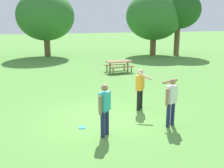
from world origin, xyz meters
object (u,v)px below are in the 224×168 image
object	(u,v)px
frisbee	(82,127)
tree_far_right	(154,16)
tree_slender_mid	(179,10)
person_bystander	(171,99)
picnic_table_near	(119,64)
person_catcher	(140,86)
person_thrower	(105,107)
tree_broad_center	(46,16)

from	to	relation	value
frisbee	tree_far_right	distance (m)	19.50
tree_far_right	tree_slender_mid	distance (m)	2.41
person_bystander	tree_far_right	bearing A→B (deg)	66.29
picnic_table_near	tree_far_right	xyz separation A→B (m)	(6.06, 7.43, 3.24)
tree_slender_mid	person_bystander	bearing A→B (deg)	-120.91
picnic_table_near	frisbee	bearing A→B (deg)	-115.76
picnic_table_near	person_catcher	bearing A→B (deg)	-102.32
person_catcher	person_bystander	size ratio (longest dim) A/B	1.00
frisbee	person_thrower	bearing A→B (deg)	-54.87
frisbee	picnic_table_near	world-z (taller)	picnic_table_near
person_thrower	tree_broad_center	world-z (taller)	tree_broad_center
picnic_table_near	tree_slender_mid	world-z (taller)	tree_slender_mid
person_catcher	person_thrower	bearing A→B (deg)	-135.86
tree_slender_mid	person_catcher	bearing A→B (deg)	-124.92
tree_broad_center	tree_far_right	bearing A→B (deg)	-11.04
tree_broad_center	tree_far_right	distance (m)	10.39
tree_broad_center	picnic_table_near	bearing A→B (deg)	-66.29
person_thrower	tree_broad_center	distance (m)	19.15
person_thrower	frisbee	distance (m)	1.35
frisbee	tree_slender_mid	xyz separation A→B (m)	(12.48, 15.36, 4.34)
person_thrower	tree_slender_mid	xyz separation A→B (m)	(11.92, 16.16, 3.41)
person_catcher	picnic_table_near	world-z (taller)	person_catcher
person_bystander	frisbee	xyz separation A→B (m)	(-2.87, 0.69, -0.95)
person_catcher	picnic_table_near	bearing A→B (deg)	77.68
person_bystander	frisbee	distance (m)	3.10
frisbee	tree_slender_mid	bearing A→B (deg)	50.90
person_catcher	tree_far_right	world-z (taller)	tree_far_right
picnic_table_near	tree_far_right	size ratio (longest dim) A/B	0.30
person_catcher	tree_broad_center	xyz separation A→B (m)	(-2.48, 17.01, 2.83)
frisbee	tree_far_right	world-z (taller)	tree_far_right
frisbee	tree_slender_mid	world-z (taller)	tree_slender_mid
person_catcher	person_bystander	distance (m)	1.84
frisbee	person_bystander	bearing A→B (deg)	-13.50
person_thrower	tree_slender_mid	bearing A→B (deg)	53.58
picnic_table_near	person_thrower	bearing A→B (deg)	-110.94
person_thrower	tree_slender_mid	world-z (taller)	tree_slender_mid
person_thrower	person_bystander	xyz separation A→B (m)	(2.31, 0.11, 0.02)
person_thrower	frisbee	xyz separation A→B (m)	(-0.56, 0.80, -0.93)
person_thrower	person_catcher	size ratio (longest dim) A/B	1.00
person_bystander	tree_broad_center	distance (m)	19.24
person_catcher	picnic_table_near	xyz separation A→B (m)	(1.66, 7.58, -0.40)
person_thrower	picnic_table_near	distance (m)	10.19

